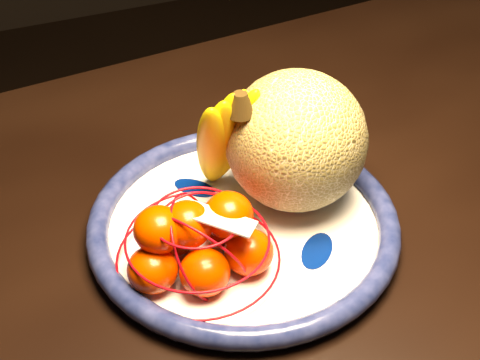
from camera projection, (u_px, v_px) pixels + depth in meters
name	position (u px, v px, depth m)	size (l,w,h in m)	color
dining_table	(334.00, 300.00, 0.85)	(1.69, 1.11, 0.80)	black
fruit_bowl	(243.00, 225.00, 0.80)	(0.34, 0.34, 0.03)	white
cantaloupe	(296.00, 141.00, 0.79)	(0.16, 0.16, 0.16)	olive
banana_bunch	(225.00, 135.00, 0.79)	(0.11, 0.11, 0.16)	#DBB808
mandarin_bag	(198.00, 241.00, 0.73)	(0.21, 0.21, 0.11)	#F73700
price_tag	(219.00, 218.00, 0.70)	(0.07, 0.03, 0.00)	white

